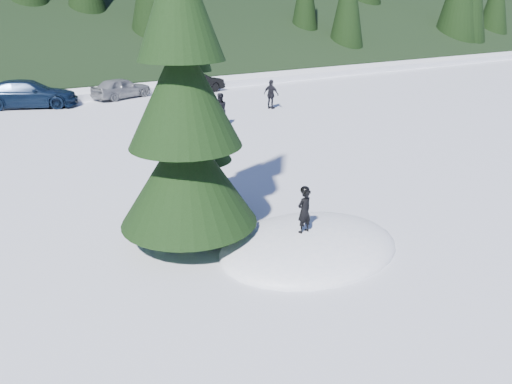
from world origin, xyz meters
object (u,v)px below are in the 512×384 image
spruce_short (198,140)px  child_skier (304,211)px  car_5 (195,83)px  spruce_tall (184,106)px  adult_0 (220,110)px  car_4 (121,88)px  adult_2 (192,98)px  adult_1 (271,94)px  car_3 (29,94)px

spruce_short → child_skier: spruce_short is taller
spruce_short → car_5: size_ratio=1.33×
spruce_tall → adult_0: spruce_tall is taller
adult_0 → car_4: 9.88m
spruce_tall → adult_2: (6.86, 13.67, -2.50)m
spruce_tall → adult_1: (11.05, 12.43, -2.53)m
car_5 → adult_1: bearing=176.1°
car_3 → adult_1: bearing=-101.8°
car_5 → car_4: bearing=68.1°
car_4 → car_5: size_ratio=0.92×
spruce_short → adult_1: size_ratio=3.40×
spruce_short → adult_2: size_ratio=3.29×
child_skier → car_5: 22.62m
child_skier → adult_1: bearing=-127.8°
car_5 → spruce_short: bearing=140.4°
child_skier → adult_1: adult_1 is taller
spruce_short → adult_0: spruce_short is taller
spruce_short → car_4: spruce_short is taller
child_skier → adult_2: adult_2 is taller
spruce_short → car_4: bearing=77.1°
spruce_tall → adult_2: spruce_tall is taller
car_3 → child_skier: bearing=-151.6°
car_3 → car_4: 5.23m
adult_2 → car_4: bearing=0.9°
adult_1 → car_3: size_ratio=0.31×
adult_0 → car_3: bearing=-44.1°
adult_0 → car_3: (-6.57, 9.88, -0.03)m
adult_2 → car_5: 6.47m
spruce_tall → spruce_short: bearing=54.5°
adult_2 → car_4: size_ratio=0.44×
car_3 → car_5: car_3 is taller
child_skier → adult_0: adult_0 is taller
child_skier → car_3: size_ratio=0.20×
car_3 → car_5: size_ratio=1.27×
child_skier → adult_0: bearing=-116.3°
child_skier → car_4: (3.30, 21.90, -0.37)m
adult_1 → adult_0: bearing=93.3°
adult_0 → car_5: 9.65m
spruce_tall → child_skier: size_ratio=8.21×
child_skier → car_5: (7.92, 21.18, -0.34)m
adult_2 → car_4: 6.61m
spruce_short → adult_0: bearing=57.6°
car_5 → adult_0: bearing=146.9°
child_skier → car_3: bearing=-90.3°
spruce_short → child_skier: (1.00, -3.21, -1.10)m
child_skier → adult_2: size_ratio=0.64×
adult_0 → adult_2: size_ratio=0.96×
spruce_short → car_4: (4.30, 18.68, -1.47)m
spruce_tall → adult_2: size_ratio=5.27×
spruce_short → car_5: 20.11m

